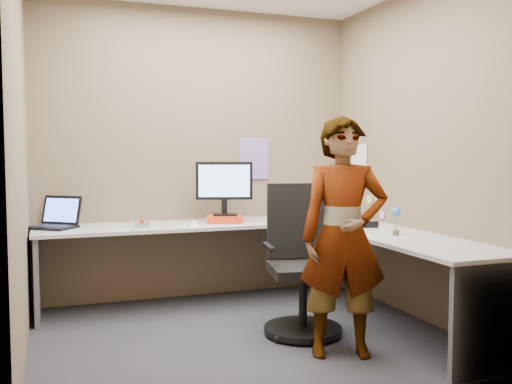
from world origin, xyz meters
name	(u,v)px	position (x,y,z in m)	size (l,w,h in m)	color
ground	(243,335)	(0.00, 0.00, 0.00)	(3.00, 3.00, 0.00)	#242529
wall_back	(199,153)	(0.00, 1.30, 1.35)	(3.00, 3.00, 0.00)	brown
wall_right	(416,154)	(1.50, 0.00, 1.35)	(2.70, 2.70, 0.00)	brown
wall_left	(20,154)	(-1.50, 0.00, 1.35)	(2.70, 2.70, 0.00)	brown
desk	(278,246)	(0.44, 0.39, 0.59)	(2.98, 2.58, 0.73)	#A1A1A1
paper_ream	(225,219)	(0.15, 0.93, 0.76)	(0.32, 0.23, 0.06)	red
monitor	(224,184)	(0.15, 0.95, 1.08)	(0.50, 0.21, 0.48)	black
laptop	(56,220)	(-1.28, 1.09, 0.80)	(0.48, 0.47, 0.26)	black
trackball_mouse	(142,225)	(-0.61, 0.83, 0.76)	(0.12, 0.08, 0.07)	#B7B7BC
origami	(194,223)	(-0.18, 0.76, 0.76)	(0.10, 0.10, 0.06)	white
stapler	(369,225)	(1.18, 0.19, 0.76)	(0.15, 0.04, 0.06)	black
flower	(396,217)	(1.15, -0.26, 0.87)	(0.07, 0.07, 0.22)	brown
calendar_purple	(254,159)	(0.55, 1.29, 1.30)	(0.30, 0.01, 0.40)	#846BB7
calendar_white	(359,164)	(1.49, 0.90, 1.25)	(0.01, 0.28, 0.38)	white
sticky_note_a	(378,197)	(1.49, 0.55, 0.95)	(0.01, 0.07, 0.07)	#F2E059
sticky_note_b	(375,211)	(1.49, 0.60, 0.82)	(0.01, 0.07, 0.07)	pink
sticky_note_c	(382,215)	(1.49, 0.48, 0.80)	(0.01, 0.07, 0.07)	pink
sticky_note_d	(369,199)	(1.49, 0.70, 0.92)	(0.01, 0.07, 0.07)	#F2E059
office_chair	(301,273)	(0.44, -0.07, 0.45)	(0.61, 0.59, 1.10)	black
person	(344,237)	(0.50, -0.61, 0.80)	(0.58, 0.38, 1.60)	#999399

